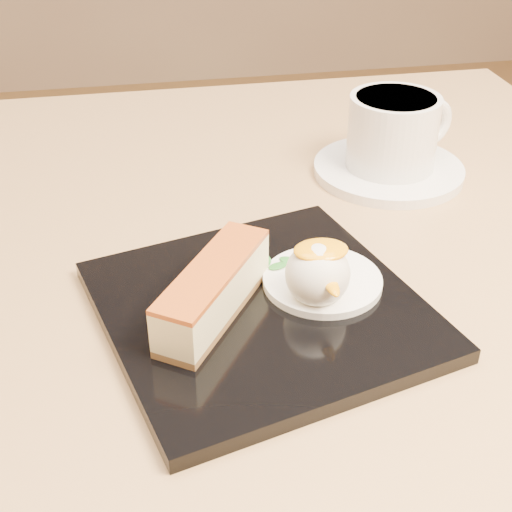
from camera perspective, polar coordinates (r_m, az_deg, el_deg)
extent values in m
cube|color=brown|center=(0.62, 0.51, -0.78)|extent=(0.80, 0.80, 0.04)
cube|color=black|center=(0.52, 0.41, -4.30)|extent=(0.27, 0.27, 0.01)
cube|color=brown|center=(0.51, -3.36, -4.28)|extent=(0.10, 0.12, 0.01)
cube|color=beige|center=(0.50, -3.42, -2.66)|extent=(0.10, 0.12, 0.03)
cube|color=#90360F|center=(0.49, -3.49, -1.05)|extent=(0.10, 0.12, 0.00)
cylinder|color=white|center=(0.54, 5.33, -1.97)|extent=(0.09, 0.09, 0.01)
sphere|color=white|center=(0.51, 4.95, -1.45)|extent=(0.05, 0.05, 0.05)
ellipsoid|color=#FFA308|center=(0.50, 5.21, 0.47)|extent=(0.04, 0.03, 0.01)
ellipsoid|color=#2D8029|center=(0.55, 1.77, -0.79)|extent=(0.02, 0.01, 0.00)
ellipsoid|color=#2D8029|center=(0.55, 2.67, -0.33)|extent=(0.02, 0.02, 0.00)
ellipsoid|color=#2D8029|center=(0.55, 0.76, -0.41)|extent=(0.01, 0.02, 0.00)
cylinder|color=white|center=(0.74, 10.54, 6.81)|extent=(0.15, 0.15, 0.01)
cylinder|color=white|center=(0.72, 10.87, 9.72)|extent=(0.09, 0.09, 0.07)
cylinder|color=black|center=(0.71, 11.15, 12.21)|extent=(0.08, 0.08, 0.00)
torus|color=white|center=(0.75, 13.83, 10.31)|extent=(0.05, 0.03, 0.05)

